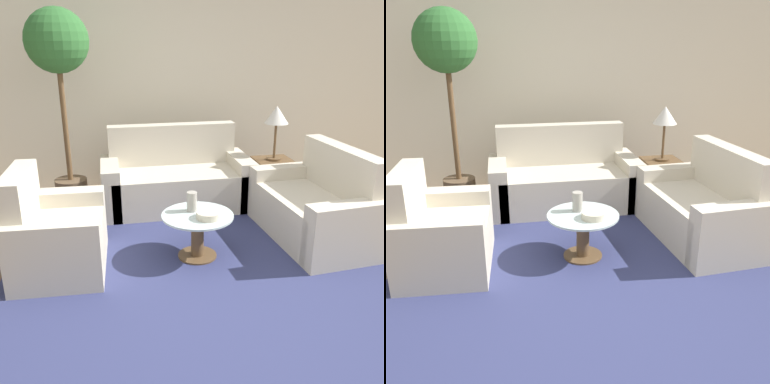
{
  "view_description": "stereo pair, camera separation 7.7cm",
  "coord_description": "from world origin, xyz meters",
  "views": [
    {
      "loc": [
        -0.67,
        -2.68,
        1.93
      ],
      "look_at": [
        0.09,
        1.03,
        0.55
      ],
      "focal_mm": 40.0,
      "sensor_mm": 36.0,
      "label": 1
    },
    {
      "loc": [
        -0.59,
        -2.7,
        1.93
      ],
      "look_at": [
        0.09,
        1.03,
        0.55
      ],
      "focal_mm": 40.0,
      "sensor_mm": 36.0,
      "label": 2
    }
  ],
  "objects": [
    {
      "name": "side_table",
      "position": [
        1.31,
        2.03,
        0.26
      ],
      "size": [
        0.44,
        0.44,
        0.53
      ],
      "color": "brown",
      "rests_on": "ground_plane"
    },
    {
      "name": "rug",
      "position": [
        0.09,
        0.78,
        0.0
      ],
      "size": [
        3.42,
        3.53,
        0.01
      ],
      "color": "navy",
      "rests_on": "ground_plane"
    },
    {
      "name": "potted_plant",
      "position": [
        -1.11,
        2.25,
        1.65
      ],
      "size": [
        0.67,
        0.67,
        2.23
      ],
      "color": "brown",
      "rests_on": "ground_plane"
    },
    {
      "name": "table_lamp",
      "position": [
        1.31,
        2.03,
        1.04
      ],
      "size": [
        0.28,
        0.28,
        0.65
      ],
      "color": "brown",
      "rests_on": "side_table"
    },
    {
      "name": "bowl",
      "position": [
        0.17,
        0.68,
        0.45
      ],
      "size": [
        0.22,
        0.22,
        0.06
      ],
      "color": "beige",
      "rests_on": "coffee_table"
    },
    {
      "name": "coffee_table",
      "position": [
        0.09,
        0.78,
        0.27
      ],
      "size": [
        0.66,
        0.66,
        0.42
      ],
      "color": "brown",
      "rests_on": "ground_plane"
    },
    {
      "name": "wall_back",
      "position": [
        0.0,
        3.09,
        1.3
      ],
      "size": [
        10.0,
        0.06,
        2.6
      ],
      "color": "beige",
      "rests_on": "ground_plane"
    },
    {
      "name": "vase",
      "position": [
        0.06,
        0.88,
        0.51
      ],
      "size": [
        0.09,
        0.09,
        0.18
      ],
      "color": "#9E998E",
      "rests_on": "coffee_table"
    },
    {
      "name": "sofa_main",
      "position": [
        0.11,
        2.13,
        0.3
      ],
      "size": [
        1.74,
        0.81,
        0.94
      ],
      "color": "beige",
      "rests_on": "ground_plane"
    },
    {
      "name": "loveseat",
      "position": [
        1.37,
        0.97,
        0.3
      ],
      "size": [
        0.88,
        1.44,
        0.92
      ],
      "rotation": [
        0.0,
        0.0,
        -1.5
      ],
      "color": "beige",
      "rests_on": "ground_plane"
    },
    {
      "name": "ground_plane",
      "position": [
        0.0,
        0.0,
        0.0
      ],
      "size": [
        14.0,
        14.0,
        0.0
      ],
      "primitive_type": "plane",
      "color": "brown"
    },
    {
      "name": "armchair",
      "position": [
        -1.18,
        0.84,
        0.3
      ],
      "size": [
        0.8,
        0.99,
        0.9
      ],
      "rotation": [
        0.0,
        0.0,
        1.52
      ],
      "color": "beige",
      "rests_on": "ground_plane"
    }
  ]
}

